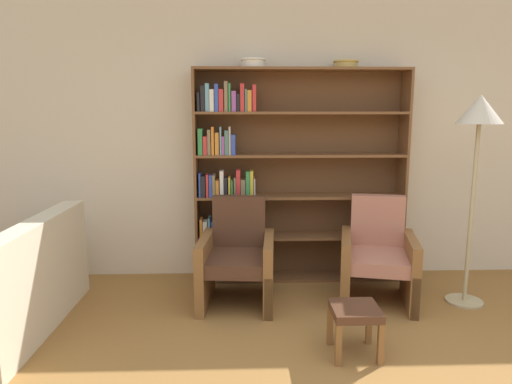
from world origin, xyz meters
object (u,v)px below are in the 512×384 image
bookshelf (280,176)px  armchair_cushioned (377,257)px  bowl_copper (346,64)px  footstool (355,316)px  armchair_leather (237,259)px  floor_lamp (479,125)px  couch (1,294)px  bowl_stoneware (253,62)px

bookshelf → armchair_cushioned: bearing=-34.8°
bowl_copper → footstool: 2.39m
bowl_copper → footstool: bowl_copper is taller
bookshelf → armchair_leather: bookshelf is taller
armchair_leather → armchair_cushioned: 1.26m
floor_lamp → bookshelf: bearing=157.2°
bowl_copper → floor_lamp: bowl_copper is taller
bookshelf → bowl_copper: bowl_copper is taller
floor_lamp → footstool: (-1.21, -0.84, -1.29)m
armchair_leather → armchair_cushioned: same height
bookshelf → couch: bearing=-154.9°
couch → bowl_copper: bearing=-69.7°
bowl_copper → armchair_cushioned: size_ratio=0.26×
bowl_copper → armchair_leather: (-1.04, -0.56, -1.73)m
bookshelf → armchair_cushioned: 1.20m
bookshelf → footstool: (0.40, -1.52, -0.77)m
bowl_stoneware → floor_lamp: (1.87, -0.66, -0.57)m
bookshelf → floor_lamp: bearing=-22.8°
bowl_copper → floor_lamp: 1.31m
bowl_copper → footstool: (-0.22, -1.50, -1.85)m
bowl_stoneware → bowl_copper: bearing=0.0°
armchair_leather → armchair_cushioned: (1.26, -0.00, 0.00)m
armchair_leather → armchair_cushioned: size_ratio=1.00×
bowl_stoneware → footstool: 2.48m
armchair_cushioned → footstool: size_ratio=2.61×
armchair_leather → floor_lamp: size_ratio=0.50×
armchair_cushioned → floor_lamp: 1.41m
bookshelf → armchair_leather: bearing=-126.4°
bookshelf → footstool: bookshelf is taller
armchair_cushioned → bookshelf: bearing=-21.8°
bookshelf → bowl_stoneware: 1.12m
bowl_copper → couch: bearing=-160.1°
bookshelf → bowl_stoneware: size_ratio=8.59×
bowl_copper → armchair_leather: size_ratio=0.26×
couch → armchair_cushioned: (3.08, 0.48, 0.10)m
bookshelf → floor_lamp: 1.82m
bookshelf → bowl_copper: (0.62, -0.02, 1.08)m
bookshelf → armchair_leather: 0.97m
armchair_cushioned → floor_lamp: size_ratio=0.50×
floor_lamp → armchair_leather: bearing=177.2°
bowl_stoneware → floor_lamp: bowl_stoneware is taller
couch → footstool: couch is taller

